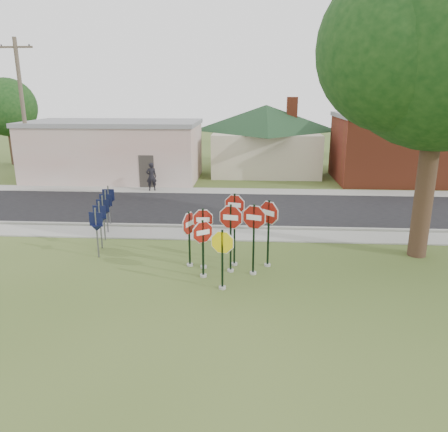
# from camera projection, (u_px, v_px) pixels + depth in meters

# --- Properties ---
(ground) EXTENTS (120.00, 120.00, 0.00)m
(ground) POSITION_uv_depth(u_px,v_px,m) (222.00, 288.00, 14.40)
(ground) COLOR #374A1C
(ground) RESTS_ON ground
(sidewalk_near) EXTENTS (60.00, 1.60, 0.06)m
(sidewalk_near) POSITION_uv_depth(u_px,v_px,m) (230.00, 235.00, 19.66)
(sidewalk_near) COLOR gray
(sidewalk_near) RESTS_ON ground
(road) EXTENTS (60.00, 7.00, 0.04)m
(road) POSITION_uv_depth(u_px,v_px,m) (234.00, 209.00, 23.98)
(road) COLOR black
(road) RESTS_ON ground
(sidewalk_far) EXTENTS (60.00, 1.60, 0.06)m
(sidewalk_far) POSITION_uv_depth(u_px,v_px,m) (237.00, 191.00, 28.10)
(sidewalk_far) COLOR gray
(sidewalk_far) RESTS_ON ground
(curb) EXTENTS (60.00, 0.20, 0.14)m
(curb) POSITION_uv_depth(u_px,v_px,m) (231.00, 227.00, 20.61)
(curb) COLOR gray
(curb) RESTS_ON ground
(stop_sign_center) EXTENTS (1.14, 0.28, 2.62)m
(stop_sign_center) POSITION_uv_depth(u_px,v_px,m) (231.00, 228.00, 15.30)
(stop_sign_center) COLOR gray
(stop_sign_center) RESTS_ON ground
(stop_sign_yellow) EXTENTS (1.04, 0.24, 2.14)m
(stop_sign_yellow) POSITION_uv_depth(u_px,v_px,m) (222.00, 252.00, 14.03)
(stop_sign_yellow) COLOR gray
(stop_sign_yellow) RESTS_ON ground
(stop_sign_left) EXTENTS (0.89, 0.62, 2.17)m
(stop_sign_left) POSITION_uv_depth(u_px,v_px,m) (203.00, 242.00, 14.94)
(stop_sign_left) COLOR gray
(stop_sign_left) RESTS_ON ground
(stop_sign_right) EXTENTS (1.10, 0.42, 2.69)m
(stop_sign_right) POSITION_uv_depth(u_px,v_px,m) (254.00, 229.00, 15.06)
(stop_sign_right) COLOR gray
(stop_sign_right) RESTS_ON ground
(stop_sign_back_right) EXTENTS (1.01, 0.30, 2.85)m
(stop_sign_back_right) POSITION_uv_depth(u_px,v_px,m) (235.00, 219.00, 15.83)
(stop_sign_back_right) COLOR gray
(stop_sign_back_right) RESTS_ON ground
(stop_sign_back_left) EXTENTS (1.00, 0.24, 2.37)m
(stop_sign_back_left) POSITION_uv_depth(u_px,v_px,m) (203.00, 231.00, 15.67)
(stop_sign_back_left) COLOR gray
(stop_sign_back_left) RESTS_ON ground
(stop_sign_far_right) EXTENTS (0.86, 0.83, 2.65)m
(stop_sign_far_right) POSITION_uv_depth(u_px,v_px,m) (269.00, 223.00, 15.78)
(stop_sign_far_right) COLOR gray
(stop_sign_far_right) RESTS_ON ground
(stop_sign_far_left) EXTENTS (0.47, 1.07, 2.22)m
(stop_sign_far_left) POSITION_uv_depth(u_px,v_px,m) (189.00, 231.00, 15.89)
(stop_sign_far_left) COLOR gray
(stop_sign_far_left) RESTS_ON ground
(route_sign_row) EXTENTS (1.43, 4.63, 2.00)m
(route_sign_row) POSITION_uv_depth(u_px,v_px,m) (103.00, 213.00, 18.70)
(route_sign_row) COLOR #59595E
(route_sign_row) RESTS_ON ground
(building_stucco) EXTENTS (12.20, 6.20, 4.20)m
(building_stucco) POSITION_uv_depth(u_px,v_px,m) (115.00, 150.00, 31.60)
(building_stucco) COLOR beige
(building_stucco) RESTS_ON ground
(building_house) EXTENTS (11.60, 11.60, 6.20)m
(building_house) POSITION_uv_depth(u_px,v_px,m) (266.00, 125.00, 34.36)
(building_house) COLOR #BCB495
(building_house) RESTS_ON ground
(building_brick) EXTENTS (10.20, 6.20, 4.75)m
(building_brick) POSITION_uv_depth(u_px,v_px,m) (409.00, 148.00, 30.75)
(building_brick) COLOR maroon
(building_brick) RESTS_ON ground
(oak_tree) EXTENTS (11.23, 10.63, 11.76)m
(oak_tree) POSITION_uv_depth(u_px,v_px,m) (444.00, 41.00, 15.10)
(oak_tree) COLOR #311E15
(oak_tree) RESTS_ON ground
(utility_pole_near) EXTENTS (2.20, 0.26, 9.50)m
(utility_pole_near) POSITION_uv_depth(u_px,v_px,m) (23.00, 111.00, 28.43)
(utility_pole_near) COLOR #4A3F31
(utility_pole_near) RESTS_ON ground
(bg_tree_left) EXTENTS (4.90, 4.90, 7.35)m
(bg_tree_left) POSITION_uv_depth(u_px,v_px,m) (7.00, 107.00, 37.25)
(bg_tree_left) COLOR #311E15
(bg_tree_left) RESTS_ON ground
(pedestrian) EXTENTS (0.77, 0.63, 1.81)m
(pedestrian) POSITION_uv_depth(u_px,v_px,m) (151.00, 177.00, 27.96)
(pedestrian) COLOR black
(pedestrian) RESTS_ON sidewalk_far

